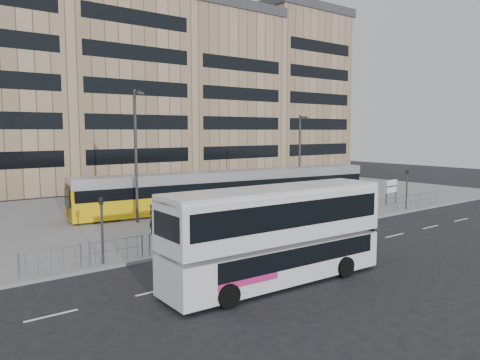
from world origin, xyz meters
TOP-DOWN VIEW (x-y plane):
  - ground at (0.00, 0.00)m, footprint 120.00×120.00m
  - plaza at (0.00, 12.00)m, footprint 64.00×24.00m
  - kerb at (0.00, 0.05)m, footprint 64.00×0.25m
  - building_row at (1.55, 34.27)m, footprint 70.40×18.40m
  - pedestrian_barrier at (2.00, 0.50)m, footprint 32.07×0.07m
  - road_markings at (1.00, -4.00)m, footprint 62.00×0.12m
  - double_decker_bus at (-5.60, -6.14)m, footprint 10.05×2.85m
  - tram at (4.01, 9.44)m, footprint 25.40×5.64m
  - station_sign at (15.54, 2.77)m, footprint 1.77×0.23m
  - ad_panel at (3.19, 1.09)m, footprint 0.82×0.19m
  - pedestrian at (-5.60, 4.72)m, footprint 0.51×0.71m
  - traffic_light_west at (-10.38, 0.50)m, footprint 0.22×0.24m
  - traffic_light_east at (14.21, 0.50)m, footprint 0.17×0.20m
  - lamp_post_west at (-4.79, 8.53)m, footprint 0.45×1.04m
  - lamp_post_east at (11.95, 9.98)m, footprint 0.45×1.04m

SIDE VIEW (x-z plane):
  - ground at x=0.00m, z-range 0.00..0.00m
  - road_markings at x=1.00m, z-range 0.00..0.01m
  - kerb at x=0.00m, z-range -0.01..0.16m
  - plaza at x=0.00m, z-range 0.00..0.15m
  - pedestrian_barrier at x=2.00m, z-range 0.43..1.53m
  - ad_panel at x=3.19m, z-range 0.28..1.81m
  - pedestrian at x=-5.60m, z-range 0.15..1.97m
  - station_sign at x=15.54m, z-range 0.54..2.57m
  - tram at x=4.01m, z-range 0.15..3.14m
  - traffic_light_west at x=-10.38m, z-range 0.57..3.67m
  - traffic_light_east at x=14.21m, z-range 0.57..3.67m
  - double_decker_bus at x=-5.60m, z-range 0.16..4.15m
  - lamp_post_east at x=11.95m, z-range 0.52..8.07m
  - lamp_post_west at x=-4.79m, z-range 0.53..9.35m
  - building_row at x=1.55m, z-range -2.69..28.51m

